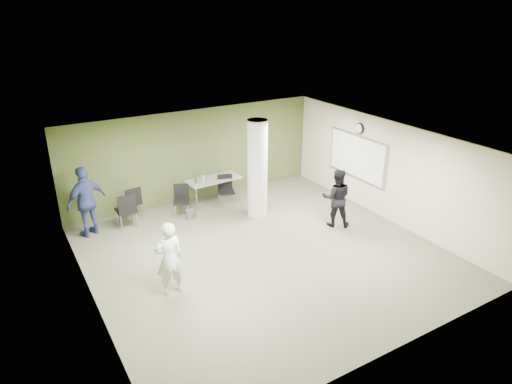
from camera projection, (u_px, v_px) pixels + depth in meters
floor at (264, 254)px, 11.15m from camera, size 8.00×8.00×0.00m
ceiling at (265, 144)px, 10.07m from camera, size 8.00×8.00×0.00m
wall_back at (195, 156)px, 13.78m from camera, size 8.00×2.80×0.02m
wall_left at (87, 245)px, 8.72m from camera, size 0.02×8.00×2.80m
wall_right_cream at (389, 171)px, 12.50m from camera, size 0.02×8.00×2.80m
column at (257, 169)px, 12.67m from camera, size 0.56×0.56×2.80m
whiteboard at (357, 157)px, 13.37m from camera, size 0.05×2.30×1.30m
wall_clock at (359, 128)px, 13.04m from camera, size 0.06×0.32×0.32m
folding_table at (213, 180)px, 13.72m from camera, size 1.68×0.81×1.03m
wastebasket at (190, 214)px, 12.91m from camera, size 0.25×0.25×0.28m
chair_back_left at (132, 201)px, 12.74m from camera, size 0.55×0.55×0.96m
chair_back_right at (127, 208)px, 12.20m from camera, size 0.51×0.51×1.02m
chair_table_left at (182, 198)px, 13.03m from camera, size 0.59×0.59×0.90m
chair_table_right at (226, 188)px, 13.67m from camera, size 0.58×0.58×0.93m
woman_white at (169, 259)px, 9.38m from camera, size 0.61×0.41×1.64m
man_black at (336, 198)px, 12.29m from camera, size 1.00×0.96×1.63m
man_blue at (87, 201)px, 11.73m from camera, size 1.21×0.85×1.90m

